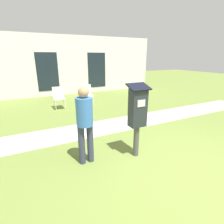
# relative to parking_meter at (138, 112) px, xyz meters

# --- Properties ---
(ground_plane) EXTENTS (40.00, 40.00, 0.00)m
(ground_plane) POSITION_rel_parking_meter_xyz_m (0.54, -1.07, -1.02)
(ground_plane) COLOR olive
(sidewalk) EXTENTS (12.00, 1.10, 0.02)m
(sidewalk) POSITION_rel_parking_meter_xyz_m (0.54, 1.77, -1.01)
(sidewalk) COLOR beige
(sidewalk) RESTS_ON ground
(building_facade) EXTENTS (10.00, 0.26, 3.20)m
(building_facade) POSITION_rel_parking_meter_xyz_m (0.54, 7.30, 0.58)
(building_facade) COLOR white
(building_facade) RESTS_ON ground
(parking_meter) EXTENTS (0.44, 0.31, 1.59)m
(parking_meter) POSITION_rel_parking_meter_xyz_m (0.00, 0.00, 0.00)
(parking_meter) COLOR #4C4C4C
(parking_meter) RESTS_ON ground
(person_standing) EXTENTS (0.32, 0.32, 1.58)m
(person_standing) POSITION_rel_parking_meter_xyz_m (-1.06, 0.23, -0.09)
(person_standing) COLOR #333851
(person_standing) RESTS_ON ground
(outdoor_chair_left) EXTENTS (0.44, 0.44, 0.90)m
(outdoor_chair_left) POSITION_rel_parking_meter_xyz_m (-0.83, 4.51, -0.49)
(outdoor_chair_left) COLOR white
(outdoor_chair_left) RESTS_ON ground
(outdoor_chair_middle) EXTENTS (0.44, 0.44, 0.90)m
(outdoor_chair_middle) POSITION_rel_parking_meter_xyz_m (0.40, 4.50, -0.49)
(outdoor_chair_middle) COLOR white
(outdoor_chair_middle) RESTS_ON ground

